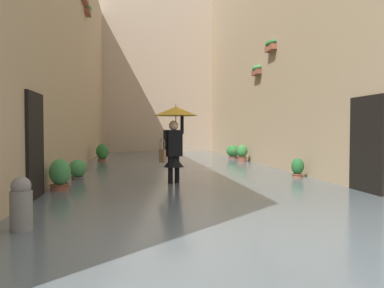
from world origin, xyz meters
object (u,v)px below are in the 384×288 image
(person_wading, at_px, (175,129))
(potted_plant_near_right, at_px, (102,154))
(potted_plant_far_left, at_px, (242,155))
(potted_plant_mid_left, at_px, (233,153))
(mooring_bollard, at_px, (21,212))
(potted_plant_near_left, at_px, (298,170))
(potted_plant_mid_right, at_px, (60,178))
(potted_plant_far_right, at_px, (78,171))

(person_wading, bearing_deg, potted_plant_near_right, -71.91)
(potted_plant_far_left, distance_m, potted_plant_mid_left, 1.52)
(mooring_bollard, bearing_deg, potted_plant_near_left, -141.11)
(potted_plant_mid_left, height_order, mooring_bollard, mooring_bollard)
(potted_plant_far_left, height_order, potted_plant_mid_right, potted_plant_far_left)
(person_wading, height_order, potted_plant_mid_right, person_wading)
(person_wading, bearing_deg, mooring_bollard, 59.61)
(potted_plant_near_left, xyz_separation_m, mooring_bollard, (5.86, 4.73, 0.06))
(potted_plant_near_right, distance_m, potted_plant_mid_right, 7.85)
(mooring_bollard, bearing_deg, potted_plant_far_left, -120.25)
(potted_plant_mid_left, bearing_deg, potted_plant_far_left, 89.53)
(potted_plant_mid_right, height_order, potted_plant_far_right, potted_plant_mid_right)
(person_wading, relative_size, potted_plant_mid_left, 2.60)
(potted_plant_mid_right, xyz_separation_m, potted_plant_near_left, (-6.03, -1.37, -0.06))
(potted_plant_mid_left, bearing_deg, person_wading, 65.12)
(potted_plant_near_right, bearing_deg, potted_plant_near_left, 131.81)
(potted_plant_far_left, distance_m, potted_plant_near_left, 5.27)
(potted_plant_far_right, bearing_deg, potted_plant_far_left, -140.27)
(potted_plant_near_left, bearing_deg, mooring_bollard, 38.89)
(potted_plant_mid_left, bearing_deg, potted_plant_far_right, 47.40)
(potted_plant_mid_right, height_order, mooring_bollard, mooring_bollard)
(potted_plant_far_right, distance_m, mooring_bollard, 5.11)
(potted_plant_near_right, relative_size, potted_plant_mid_right, 1.05)
(potted_plant_near_right, distance_m, potted_plant_near_left, 8.69)
(potted_plant_mid_left, distance_m, potted_plant_far_right, 8.70)
(potted_plant_mid_left, relative_size, mooring_bollard, 0.91)
(potted_plant_far_right, xyz_separation_m, mooring_bollard, (-0.05, 5.11, 0.03))
(person_wading, relative_size, mooring_bollard, 2.37)
(potted_plant_near_right, bearing_deg, potted_plant_mid_right, 88.29)
(person_wading, height_order, potted_plant_far_right, person_wading)
(potted_plant_near_left, bearing_deg, person_wading, 10.49)
(potted_plant_far_left, bearing_deg, potted_plant_near_right, -11.83)
(potted_plant_far_right, xyz_separation_m, potted_plant_near_left, (-5.91, 0.38, -0.03))
(potted_plant_far_left, height_order, potted_plant_near_left, potted_plant_far_left)
(potted_plant_mid_left, relative_size, potted_plant_far_right, 1.13)
(potted_plant_mid_left, xyz_separation_m, potted_plant_near_left, (-0.02, 6.79, -0.09))
(potted_plant_far_left, bearing_deg, person_wading, 59.85)
(potted_plant_near_right, height_order, potted_plant_near_left, potted_plant_near_right)
(person_wading, distance_m, potted_plant_near_right, 7.56)
(potted_plant_far_right, relative_size, potted_plant_near_left, 1.00)
(potted_plant_mid_right, bearing_deg, potted_plant_mid_left, -126.36)
(person_wading, relative_size, potted_plant_far_left, 2.38)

